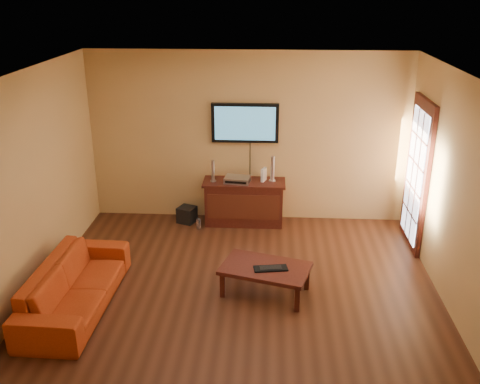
# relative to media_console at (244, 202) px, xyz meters

# --- Properties ---
(ground_plane) EXTENTS (5.00, 5.00, 0.00)m
(ground_plane) POSITION_rel_media_console_xyz_m (0.04, -2.25, -0.36)
(ground_plane) COLOR #3A1D10
(ground_plane) RESTS_ON ground
(room_walls) EXTENTS (5.00, 5.00, 5.00)m
(room_walls) POSITION_rel_media_console_xyz_m (0.04, -1.62, 1.33)
(room_walls) COLOR tan
(room_walls) RESTS_ON ground
(french_door) EXTENTS (0.07, 1.02, 2.22)m
(french_door) POSITION_rel_media_console_xyz_m (2.50, -0.55, 0.69)
(french_door) COLOR #37110C
(french_door) RESTS_ON ground
(media_console) EXTENTS (1.29, 0.49, 0.71)m
(media_console) POSITION_rel_media_console_xyz_m (0.00, 0.00, 0.00)
(media_console) COLOR #37110C
(media_console) RESTS_ON ground
(television) EXTENTS (1.04, 0.08, 0.62)m
(television) POSITION_rel_media_console_xyz_m (0.00, 0.21, 1.24)
(television) COLOR black
(television) RESTS_ON ground
(coffee_table) EXTENTS (1.20, 0.91, 0.37)m
(coffee_table) POSITION_rel_media_console_xyz_m (0.37, -2.08, -0.03)
(coffee_table) COLOR #37110C
(coffee_table) RESTS_ON ground
(sofa) EXTENTS (0.62, 1.97, 0.77)m
(sofa) POSITION_rel_media_console_xyz_m (-1.87, -2.51, 0.02)
(sofa) COLOR #AD3913
(sofa) RESTS_ON ground
(speaker_left) EXTENTS (0.09, 0.09, 0.35)m
(speaker_left) POSITION_rel_media_console_xyz_m (-0.49, -0.03, 0.51)
(speaker_left) COLOR silver
(speaker_left) RESTS_ON media_console
(speaker_right) EXTENTS (0.11, 0.11, 0.40)m
(speaker_right) POSITION_rel_media_console_xyz_m (0.44, 0.04, 0.54)
(speaker_right) COLOR silver
(speaker_right) RESTS_ON media_console
(av_receiver) EXTENTS (0.42, 0.33, 0.09)m
(av_receiver) POSITION_rel_media_console_xyz_m (-0.10, -0.04, 0.40)
(av_receiver) COLOR silver
(av_receiver) RESTS_ON media_console
(game_console) EXTENTS (0.09, 0.16, 0.21)m
(game_console) POSITION_rel_media_console_xyz_m (0.30, 0.04, 0.46)
(game_console) COLOR white
(game_console) RESTS_ON media_console
(subwoofer) EXTENTS (0.33, 0.33, 0.26)m
(subwoofer) POSITION_rel_media_console_xyz_m (-0.93, -0.03, -0.23)
(subwoofer) COLOR black
(subwoofer) RESTS_ON ground
(bottle) EXTENTS (0.07, 0.07, 0.20)m
(bottle) POSITION_rel_media_console_xyz_m (-0.70, -0.30, -0.27)
(bottle) COLOR white
(bottle) RESTS_ON ground
(keyboard) EXTENTS (0.43, 0.22, 0.02)m
(keyboard) POSITION_rel_media_console_xyz_m (0.44, -2.14, 0.02)
(keyboard) COLOR black
(keyboard) RESTS_ON coffee_table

